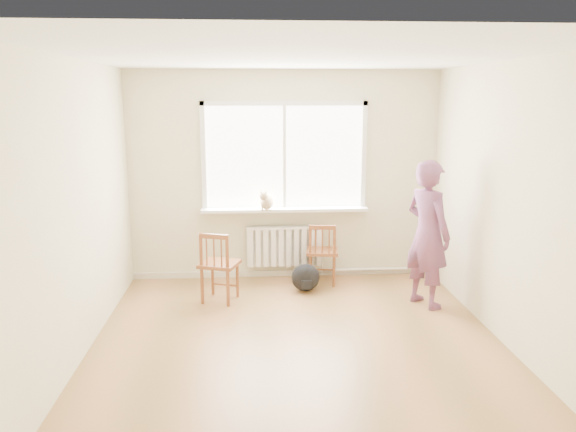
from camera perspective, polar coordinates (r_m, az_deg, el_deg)
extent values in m
plane|color=#A77244|center=(5.51, 1.11, -13.29)|extent=(4.50, 4.50, 0.00)
plane|color=white|center=(5.00, 1.23, 15.96)|extent=(4.50, 4.50, 0.00)
cube|color=beige|center=(7.30, -0.38, 4.07)|extent=(4.00, 0.01, 2.70)
cube|color=white|center=(7.25, -0.38, 6.01)|extent=(2.00, 0.02, 1.30)
cube|color=white|center=(7.19, -0.38, 11.39)|extent=(2.12, 0.05, 0.06)
cube|color=white|center=(7.24, -8.57, 5.87)|extent=(0.06, 0.05, 1.42)
cube|color=white|center=(7.36, 7.70, 6.00)|extent=(0.06, 0.05, 1.42)
cube|color=white|center=(7.23, -0.37, 5.99)|extent=(0.04, 0.05, 1.30)
cube|color=white|center=(7.26, -0.33, 0.67)|extent=(2.15, 0.22, 0.04)
cube|color=white|center=(7.43, -0.35, -3.06)|extent=(1.00, 0.02, 0.55)
cube|color=white|center=(7.39, -0.33, -3.16)|extent=(1.00, 0.10, 0.51)
cube|color=white|center=(7.32, -0.33, -1.20)|extent=(1.00, 0.12, 0.03)
cylinder|color=silver|center=(7.70, 9.03, -5.36)|extent=(1.40, 0.04, 0.04)
cube|color=beige|center=(7.58, -0.36, -5.80)|extent=(4.00, 0.03, 0.08)
cube|color=brown|center=(6.62, -6.97, -4.84)|extent=(0.52, 0.51, 0.04)
cylinder|color=brown|center=(6.77, -5.16, -6.40)|extent=(0.04, 0.04, 0.45)
cylinder|color=brown|center=(6.88, -7.67, -6.15)|extent=(0.04, 0.04, 0.45)
cylinder|color=brown|center=(6.49, -6.12, -7.24)|extent=(0.04, 0.04, 0.45)
cylinder|color=brown|center=(6.61, -8.72, -6.97)|extent=(0.04, 0.04, 0.45)
cylinder|color=brown|center=(6.43, -6.16, -5.57)|extent=(0.04, 0.04, 0.85)
cylinder|color=brown|center=(6.55, -8.78, -5.32)|extent=(0.04, 0.04, 0.85)
cube|color=brown|center=(6.38, -7.57, -2.07)|extent=(0.34, 0.14, 0.05)
cylinder|color=brown|center=(6.39, -6.78, -3.68)|extent=(0.02, 0.02, 0.34)
cylinder|color=brown|center=(6.42, -7.53, -3.62)|extent=(0.02, 0.02, 0.34)
cylinder|color=brown|center=(6.46, -8.27, -3.56)|extent=(0.02, 0.02, 0.34)
cube|color=brown|center=(7.20, 3.51, -3.60)|extent=(0.45, 0.43, 0.04)
cylinder|color=brown|center=(7.40, 4.68, -4.88)|extent=(0.03, 0.03, 0.42)
cylinder|color=brown|center=(7.41, 2.34, -4.84)|extent=(0.03, 0.03, 0.42)
cylinder|color=brown|center=(7.11, 4.69, -5.59)|extent=(0.03, 0.03, 0.42)
cylinder|color=brown|center=(7.12, 2.25, -5.54)|extent=(0.03, 0.03, 0.42)
cylinder|color=brown|center=(7.06, 4.71, -4.13)|extent=(0.04, 0.04, 0.80)
cylinder|color=brown|center=(7.06, 2.26, -4.09)|extent=(0.04, 0.04, 0.80)
cube|color=brown|center=(6.97, 3.53, -1.17)|extent=(0.33, 0.08, 0.05)
cylinder|color=brown|center=(7.01, 4.20, -2.53)|extent=(0.02, 0.02, 0.32)
cylinder|color=brown|center=(7.01, 3.51, -2.52)|extent=(0.02, 0.02, 0.32)
cylinder|color=brown|center=(7.01, 2.81, -2.50)|extent=(0.02, 0.02, 0.32)
imported|color=#B13B53|center=(6.53, 14.00, -1.79)|extent=(0.64, 0.73, 1.68)
ellipsoid|color=#CAB489|center=(7.16, -2.19, 1.45)|extent=(0.25, 0.30, 0.19)
sphere|color=#CAB489|center=(7.03, -2.49, 2.04)|extent=(0.11, 0.11, 0.11)
cone|color=#CAB489|center=(7.02, -2.72, 2.47)|extent=(0.03, 0.03, 0.04)
cone|color=#CAB489|center=(7.01, -2.27, 2.45)|extent=(0.03, 0.03, 0.04)
cylinder|color=#CAB489|center=(7.30, -1.87, 1.19)|extent=(0.08, 0.17, 0.02)
cylinder|color=#CAB489|center=(7.09, -2.64, 0.94)|extent=(0.02, 0.02, 0.10)
cylinder|color=#CAB489|center=(7.07, -2.19, 0.91)|extent=(0.02, 0.02, 0.10)
ellipsoid|color=black|center=(6.97, 1.79, -6.26)|extent=(0.40, 0.33, 0.35)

